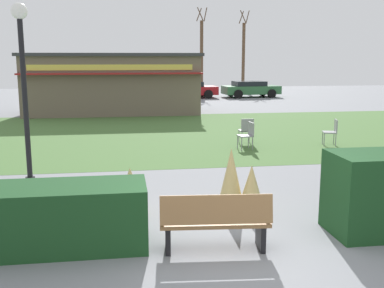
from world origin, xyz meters
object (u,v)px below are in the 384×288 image
parked_car_west_slot (111,90)px  tree_right_bg (243,55)px  park_bench (215,222)px  tree_left_bg (202,55)px  lamppost_mid (23,73)px  cafe_chair_west (332,130)px  cafe_chair_center (248,133)px  parked_car_east_slot (250,89)px  food_kiosk (113,83)px  trash_bin (358,200)px  parked_car_center_slot (188,89)px  cafe_chair_east (247,129)px

parked_car_west_slot → tree_right_bg: tree_right_bg is taller
park_bench → tree_left_bg: size_ratio=0.25×
lamppost_mid → cafe_chair_west: (9.25, 3.71, -2.09)m
cafe_chair_center → parked_car_east_slot: parked_car_east_slot is taller
cafe_chair_center → parked_car_west_slot: (-4.81, 19.51, 0.12)m
food_kiosk → tree_left_bg: size_ratio=1.31×
park_bench → lamppost_mid: bearing=129.3°
park_bench → tree_left_bg: tree_left_bg is taller
lamppost_mid → food_kiosk: bearing=83.2°
trash_bin → parked_car_east_slot: size_ratio=0.18×
cafe_chair_west → cafe_chair_center: 3.05m
tree_left_bg → food_kiosk: bearing=-116.9°
lamppost_mid → parked_car_center_slot: (6.95, 22.95, -1.97)m
park_bench → cafe_chair_center: 8.25m
trash_bin → food_kiosk: bearing=105.0°
cafe_chair_west → parked_car_west_slot: size_ratio=0.20×
lamppost_mid → parked_car_west_slot: lamppost_mid is taller
parked_car_east_slot → parked_car_west_slot: bearing=180.0°
trash_bin → tree_left_bg: (2.52, 31.95, 2.76)m
parked_car_west_slot → tree_left_bg: 9.71m
parked_car_center_slot → cafe_chair_center: bearing=-92.2°
cafe_chair_west → trash_bin: bearing=-111.7°
parked_car_center_slot → cafe_chair_east: bearing=-91.6°
tree_left_bg → park_bench: bearing=-99.3°
trash_bin → cafe_chair_east: (0.01, 7.83, 0.13)m
park_bench → trash_bin: (2.85, 0.95, -0.08)m
parked_car_center_slot → tree_left_bg: tree_left_bg is taller
cafe_chair_west → parked_car_west_slot: bearing=112.2°
food_kiosk → lamppost_mid: bearing=-96.8°
parked_car_east_slot → parked_car_center_slot: bearing=180.0°
lamppost_mid → tree_right_bg: 32.77m
parked_car_west_slot → parked_car_east_slot: size_ratio=1.01×
park_bench → cafe_chair_center: park_bench is taller
parked_car_center_slot → parked_car_east_slot: (4.78, -0.00, 0.00)m
parked_car_center_slot → parked_car_west_slot: bearing=179.9°
trash_bin → tree_right_bg: tree_right_bg is taller
tree_left_bg → lamppost_mid: bearing=-107.4°
tree_left_bg → tree_right_bg: tree_left_bg is taller
food_kiosk → parked_car_west_slot: 8.77m
cafe_chair_center → tree_right_bg: (6.79, 26.62, 2.61)m
lamppost_mid → parked_car_east_slot: size_ratio=0.96×
parked_car_center_slot → tree_right_bg: bearing=49.6°
cafe_chair_east → parked_car_east_slot: parked_car_east_slot is taller
lamppost_mid → trash_bin: bearing=-28.0°
food_kiosk → cafe_chair_east: size_ratio=10.41×
cafe_chair_center → tree_left_bg: tree_left_bg is taller
cafe_chair_west → parked_car_center_slot: bearing=96.8°
parked_car_west_slot → parked_car_east_slot: (10.33, -0.01, 0.00)m
parked_car_east_slot → tree_left_bg: tree_left_bg is taller
trash_bin → cafe_chair_west: cafe_chair_west is taller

